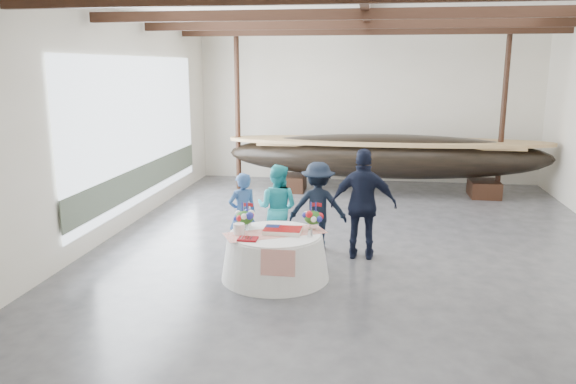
# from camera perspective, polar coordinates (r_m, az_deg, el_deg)

# --- Properties ---
(floor) EXTENTS (10.00, 12.00, 0.01)m
(floor) POSITION_cam_1_polar(r_m,az_deg,el_deg) (11.42, 7.27, -4.72)
(floor) COLOR #3D3D42
(floor) RESTS_ON ground
(wall_back) EXTENTS (10.00, 0.02, 4.50)m
(wall_back) POSITION_cam_1_polar(r_m,az_deg,el_deg) (16.94, 8.01, 8.69)
(wall_back) COLOR silver
(wall_back) RESTS_ON ground
(wall_front) EXTENTS (10.00, 0.02, 4.50)m
(wall_front) POSITION_cam_1_polar(r_m,az_deg,el_deg) (5.04, 6.24, -0.60)
(wall_front) COLOR silver
(wall_front) RESTS_ON ground
(wall_left) EXTENTS (0.02, 12.00, 4.50)m
(wall_left) POSITION_cam_1_polar(r_m,az_deg,el_deg) (12.13, -16.91, 6.71)
(wall_left) COLOR silver
(wall_left) RESTS_ON ground
(ceiling) EXTENTS (10.00, 12.00, 0.01)m
(ceiling) POSITION_cam_1_polar(r_m,az_deg,el_deg) (10.96, 7.96, 18.34)
(ceiling) COLOR white
(ceiling) RESTS_ON wall_back
(pavilion_structure) EXTENTS (9.80, 11.76, 4.50)m
(pavilion_structure) POSITION_cam_1_polar(r_m,az_deg,el_deg) (11.66, 7.94, 15.55)
(pavilion_structure) COLOR black
(pavilion_structure) RESTS_ON ground
(open_bay) EXTENTS (0.03, 7.00, 3.20)m
(open_bay) POSITION_cam_1_polar(r_m,az_deg,el_deg) (13.06, -14.72, 5.36)
(open_bay) COLOR silver
(open_bay) RESTS_ON ground
(longboat_display) EXTENTS (8.62, 1.72, 1.62)m
(longboat_display) POSITION_cam_1_polar(r_m,az_deg,el_deg) (15.34, 9.98, 3.64)
(longboat_display) COLOR black
(longboat_display) RESTS_ON ground
(banquet_table) EXTENTS (1.76, 1.76, 0.76)m
(banquet_table) POSITION_cam_1_polar(r_m,az_deg,el_deg) (9.21, -1.30, -6.46)
(banquet_table) COLOR white
(banquet_table) RESTS_ON ground
(tabletop_items) EXTENTS (1.70, 1.25, 0.40)m
(tabletop_items) POSITION_cam_1_polar(r_m,az_deg,el_deg) (9.20, -1.34, -3.04)
(tabletop_items) COLOR red
(tabletop_items) RESTS_ON banquet_table
(guest_woman_blue) EXTENTS (0.66, 0.62, 1.51)m
(guest_woman_blue) POSITION_cam_1_polar(r_m,az_deg,el_deg) (10.32, -4.63, -2.19)
(guest_woman_blue) COLOR navy
(guest_woman_blue) RESTS_ON ground
(guest_woman_teal) EXTENTS (0.90, 0.76, 1.64)m
(guest_woman_teal) POSITION_cam_1_polar(r_m,az_deg,el_deg) (10.44, -1.09, -1.62)
(guest_woman_teal) COLOR teal
(guest_woman_teal) RESTS_ON ground
(guest_man_left) EXTENTS (1.12, 0.68, 1.67)m
(guest_man_left) POSITION_cam_1_polar(r_m,az_deg,el_deg) (10.48, 3.06, -1.47)
(guest_man_left) COLOR black
(guest_man_left) RESTS_ON ground
(guest_man_right) EXTENTS (1.18, 0.52, 1.99)m
(guest_man_right) POSITION_cam_1_polar(r_m,az_deg,el_deg) (10.05, 7.68, -1.25)
(guest_man_right) COLOR black
(guest_man_right) RESTS_ON ground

